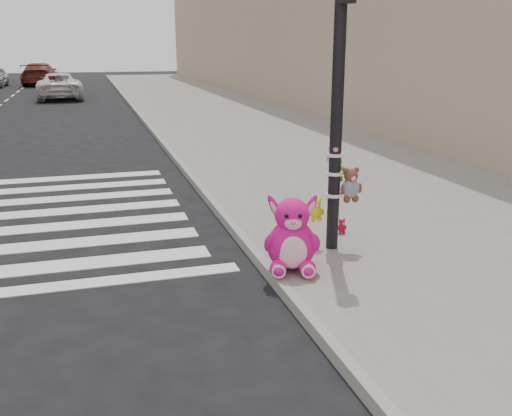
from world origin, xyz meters
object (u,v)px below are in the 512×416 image
object	(u,v)px
signal_pole	(338,130)
pink_bunny	(292,239)
red_teddy	(342,226)
car_white_near	(59,86)

from	to	relation	value
signal_pole	pink_bunny	size ratio (longest dim) A/B	4.09
red_teddy	car_white_near	bearing A→B (deg)	95.17
red_teddy	car_white_near	distance (m)	26.08
red_teddy	signal_pole	bearing A→B (deg)	-129.86
car_white_near	red_teddy	bearing A→B (deg)	98.00
signal_pole	car_white_near	xyz separation A→B (m)	(-4.43, 26.15, -1.08)
signal_pole	red_teddy	bearing A→B (deg)	55.53
red_teddy	car_white_near	xyz separation A→B (m)	(-4.78, 25.64, 0.44)
red_teddy	car_white_near	world-z (taller)	car_white_near
red_teddy	car_white_near	size ratio (longest dim) A/B	0.05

